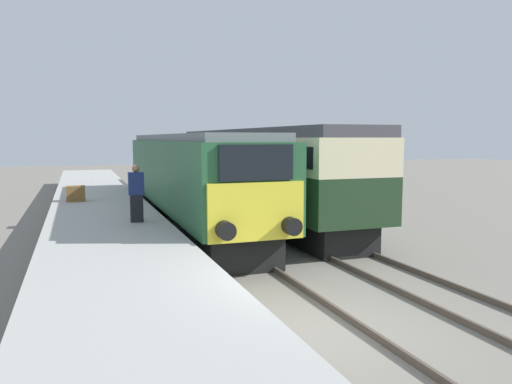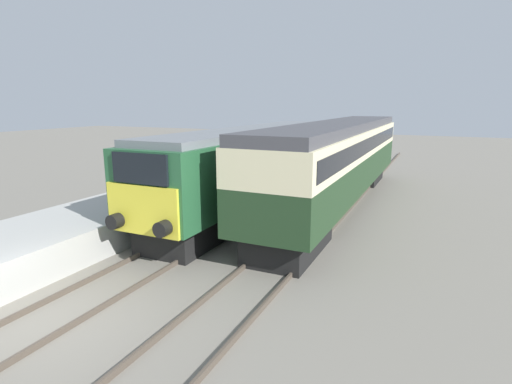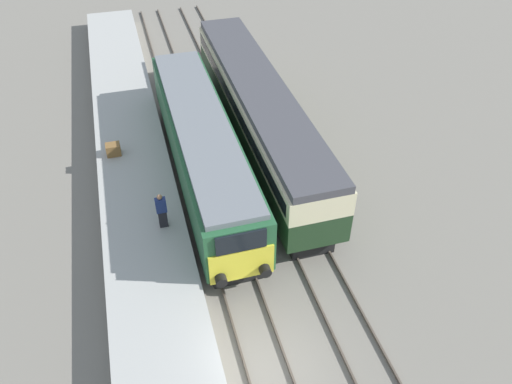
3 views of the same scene
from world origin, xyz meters
TOP-DOWN VIEW (x-y plane):
  - ground_plane at (0.00, 0.00)m, footprint 120.00×120.00m
  - platform_left at (-3.30, 8.00)m, footprint 3.50×50.00m
  - rails_near_track at (0.00, 5.00)m, footprint 1.51×60.00m
  - rails_far_track at (3.40, 5.00)m, footprint 1.50×60.00m
  - locomotive at (0.00, 10.83)m, footprint 2.70×15.28m
  - passenger_carriage at (3.40, 12.90)m, footprint 2.75×17.58m
  - person_on_platform at (-2.46, 7.05)m, footprint 0.44×0.26m
  - luggage_crate at (-4.16, 12.88)m, footprint 0.70×0.56m

SIDE VIEW (x-z plane):
  - ground_plane at x=0.00m, z-range 0.00..0.00m
  - rails_near_track at x=0.00m, z-range 0.00..0.14m
  - rails_far_track at x=3.40m, z-range 0.00..0.14m
  - platform_left at x=-3.30m, z-range 0.00..1.03m
  - luggage_crate at x=-4.16m, z-range 1.03..1.63m
  - person_on_platform at x=-2.46m, z-range 1.03..2.73m
  - locomotive at x=0.00m, z-range 0.24..3.89m
  - passenger_carriage at x=3.40m, z-range 0.41..4.30m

